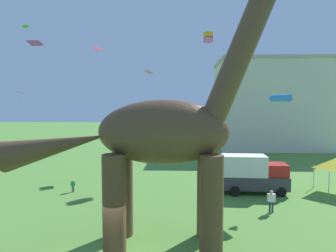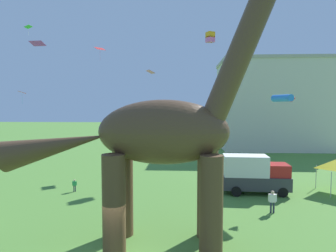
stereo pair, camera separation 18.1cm
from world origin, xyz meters
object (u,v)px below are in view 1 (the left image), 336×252
(kite_high_left, at_px, (19,92))
(kite_trailing, at_px, (283,98))
(person_vendor_side, at_px, (73,185))
(kite_mid_left, at_px, (26,26))
(kite_far_left, at_px, (98,49))
(kite_near_low, at_px, (149,72))
(person_photographer, at_px, (271,199))
(parked_box_truck, at_px, (252,173))
(kite_mid_center, at_px, (208,37))
(dinosaur_sculpture, at_px, (162,132))
(kite_far_right, at_px, (35,43))

(kite_high_left, bearing_deg, kite_trailing, -24.38)
(person_vendor_side, bearing_deg, kite_mid_left, 140.81)
(kite_far_left, relative_size, kite_near_low, 1.19)
(person_photographer, height_order, kite_far_left, kite_far_left)
(person_photographer, xyz_separation_m, kite_far_left, (-16.71, 17.60, 13.65))
(person_photographer, relative_size, kite_far_left, 0.93)
(parked_box_truck, height_order, kite_high_left, kite_high_left)
(parked_box_truck, height_order, kite_mid_left, kite_mid_left)
(kite_trailing, relative_size, kite_mid_left, 1.78)
(kite_near_low, bearing_deg, kite_far_left, 161.76)
(kite_far_left, bearing_deg, kite_mid_left, -153.45)
(parked_box_truck, height_order, kite_near_low, kite_near_low)
(kite_high_left, xyz_separation_m, kite_near_low, (16.48, -1.19, 2.35))
(kite_high_left, relative_size, kite_near_low, 1.16)
(kite_mid_center, bearing_deg, parked_box_truck, -75.41)
(kite_far_left, bearing_deg, parked_box_truck, -38.03)
(dinosaur_sculpture, height_order, kite_near_low, dinosaur_sculpture)
(person_vendor_side, xyz_separation_m, kite_mid_left, (-8.66, 9.61, 15.82))
(person_vendor_side, distance_m, kite_far_right, 14.34)
(kite_trailing, height_order, kite_far_right, kite_far_right)
(dinosaur_sculpture, relative_size, person_photographer, 10.63)
(kite_mid_left, bearing_deg, kite_near_low, 5.94)
(person_vendor_side, xyz_separation_m, kite_near_low, (5.35, 11.07, 10.75))
(kite_mid_center, bearing_deg, kite_far_left, 170.60)
(kite_trailing, distance_m, kite_mid_left, 29.14)
(dinosaur_sculpture, xyz_separation_m, kite_far_right, (-13.13, 13.52, 7.44))
(parked_box_truck, distance_m, kite_trailing, 6.70)
(dinosaur_sculpture, xyz_separation_m, kite_high_left, (-19.29, 21.57, 3.07))
(kite_trailing, bearing_deg, kite_far_right, 167.79)
(dinosaur_sculpture, height_order, person_vendor_side, dinosaur_sculpture)
(person_vendor_side, bearing_deg, kite_far_left, 104.53)
(dinosaur_sculpture, bearing_deg, kite_far_left, 93.55)
(person_photographer, height_order, kite_high_left, kite_high_left)
(parked_box_truck, distance_m, kite_far_right, 23.63)
(kite_far_left, height_order, kite_high_left, kite_far_left)
(kite_far_right, bearing_deg, kite_near_low, 33.62)
(parked_box_truck, bearing_deg, kite_far_right, 171.83)
(dinosaur_sculpture, relative_size, kite_high_left, 10.16)
(parked_box_truck, xyz_separation_m, kite_far_left, (-16.50, 12.90, 12.95))
(kite_mid_left, bearing_deg, kite_high_left, 132.88)
(kite_high_left, bearing_deg, kite_mid_left, -47.12)
(kite_mid_center, bearing_deg, person_vendor_side, -138.41)
(dinosaur_sculpture, height_order, kite_high_left, dinosaur_sculpture)
(kite_high_left, bearing_deg, person_photographer, -32.05)
(person_photographer, relative_size, kite_near_low, 1.11)
(parked_box_truck, relative_size, kite_near_low, 4.06)
(kite_high_left, xyz_separation_m, kite_far_right, (6.16, -8.05, 4.38))
(dinosaur_sculpture, distance_m, parked_box_truck, 12.70)
(kite_far_right, bearing_deg, kite_trailing, -12.21)
(kite_trailing, relative_size, kite_near_low, 1.46)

